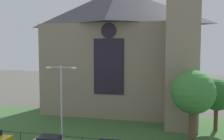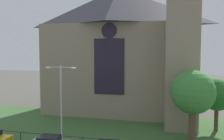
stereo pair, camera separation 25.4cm
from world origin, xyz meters
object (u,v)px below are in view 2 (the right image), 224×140
tree_right_near (193,93)px  streetlamp_near (61,96)px  tree_right_far (217,95)px  church_building (122,49)px

tree_right_near → streetlamp_near: streetlamp_near is taller
tree_right_near → streetlamp_near: bearing=-161.2°
tree_right_far → tree_right_near: size_ratio=0.83×
tree_right_far → church_building: bearing=151.5°
church_building → tree_right_near: 16.61m
tree_right_far → streetlamp_near: bearing=-150.4°
tree_right_far → tree_right_near: bearing=-123.4°
streetlamp_near → tree_right_near: bearing=18.8°
tree_right_far → tree_right_near: (-3.17, -4.82, 0.93)m
church_building → streetlamp_near: bearing=-100.3°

